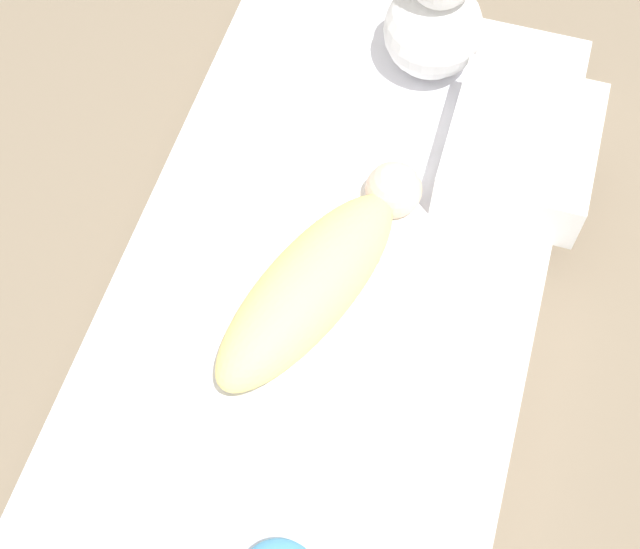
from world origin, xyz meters
name	(u,v)px	position (x,y,z in m)	size (l,w,h in m)	color
ground_plane	(331,302)	(0.00, 0.00, 0.00)	(12.00, 12.00, 0.00)	#7A6B56
bed_mattress	(331,287)	(0.00, 0.00, 0.07)	(1.45, 0.79, 0.13)	white
burp_cloth	(369,202)	(-0.17, 0.03, 0.14)	(0.26, 0.17, 0.02)	white
swaddled_baby	(319,276)	(0.05, -0.01, 0.19)	(0.57, 0.32, 0.13)	#EFDB7F
pillow	(520,149)	(-0.34, 0.29, 0.19)	(0.32, 0.28, 0.12)	white
bunny_plush	(435,17)	(-0.56, 0.06, 0.27)	(0.21, 0.21, 0.38)	white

